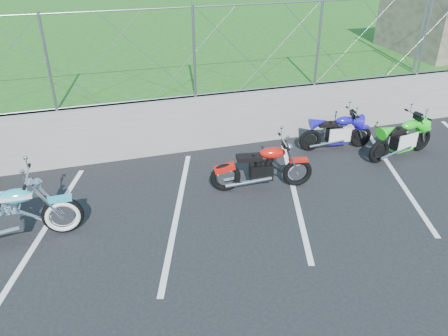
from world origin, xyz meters
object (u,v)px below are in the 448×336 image
object	(u,v)px
cruiser_turquoise	(9,217)
sportbike_green	(403,139)
sportbike_blue	(337,133)
naked_orange	(263,169)

from	to	relation	value
cruiser_turquoise	sportbike_green	xyz separation A→B (m)	(8.25, 0.78, -0.06)
sportbike_green	sportbike_blue	size ratio (longest dim) A/B	1.05
sportbike_blue	naked_orange	bearing A→B (deg)	-145.59
naked_orange	sportbike_blue	size ratio (longest dim) A/B	1.16
sportbike_green	sportbike_blue	distance (m)	1.46
cruiser_turquoise	sportbike_green	distance (m)	8.28
cruiser_turquoise	sportbike_green	world-z (taller)	cruiser_turquoise
sportbike_green	sportbike_blue	xyz separation A→B (m)	(-1.22, 0.80, -0.02)
naked_orange	sportbike_green	distance (m)	3.61
cruiser_turquoise	sportbike_blue	world-z (taller)	cruiser_turquoise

